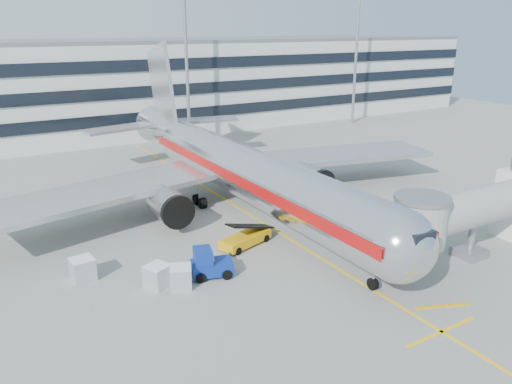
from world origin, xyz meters
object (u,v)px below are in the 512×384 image
cargo_container_left (181,277)px  cargo_container_front (158,276)px  belt_loader (245,238)px  main_jet (237,168)px  cargo_container_right (83,269)px  baggage_tug (209,264)px  ramp_worker (212,265)px

cargo_container_left → cargo_container_front: cargo_container_front is taller
belt_loader → cargo_container_left: size_ratio=2.65×
main_jet → cargo_container_front: bearing=-138.1°
cargo_container_right → baggage_tug: bearing=-27.7°
belt_loader → baggage_tug: (-5.01, -3.37, 0.30)m
cargo_container_right → cargo_container_front: cargo_container_right is taller
baggage_tug → cargo_container_left: bearing=-169.8°
main_jet → cargo_container_right: (-17.17, -7.69, -3.39)m
belt_loader → ramp_worker: bearing=-143.5°
main_jet → cargo_container_left: size_ratio=26.20×
baggage_tug → cargo_container_front: size_ratio=1.65×
main_jet → cargo_container_front: main_jet is taller
main_jet → belt_loader: 10.14m
belt_loader → baggage_tug: belt_loader is taller
cargo_container_left → main_jet: bearing=47.3°
cargo_container_front → ramp_worker: (3.97, -0.71, 0.12)m
ramp_worker → cargo_container_right: bearing=111.7°
belt_loader → cargo_container_front: size_ratio=2.51×
main_jet → belt_loader: size_ratio=9.89×
belt_loader → cargo_container_left: bearing=-152.9°
main_jet → cargo_container_right: main_jet is taller
cargo_container_left → ramp_worker: (2.59, 0.22, 0.16)m
cargo_container_front → ramp_worker: size_ratio=1.08×
cargo_container_left → ramp_worker: ramp_worker is taller
main_jet → cargo_container_right: bearing=-155.9°
baggage_tug → ramp_worker: baggage_tug is taller
ramp_worker → cargo_container_front: bearing=130.0°
baggage_tug → ramp_worker: 0.28m
cargo_container_front → baggage_tug: bearing=-7.3°
cargo_container_right → cargo_container_left: bearing=-39.5°
main_jet → baggage_tug: main_jet is taller
cargo_container_left → cargo_container_right: size_ratio=1.14×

